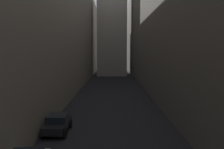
# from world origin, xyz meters

# --- Properties ---
(ground_plane) EXTENTS (264.00, 264.00, 0.00)m
(ground_plane) POSITION_xyz_m (0.00, 48.00, 0.00)
(ground_plane) COLOR black
(building_block_left) EXTENTS (14.97, 108.00, 22.29)m
(building_block_left) POSITION_xyz_m (-12.98, 50.00, 11.14)
(building_block_left) COLOR gray
(building_block_left) RESTS_ON ground
(building_block_right) EXTENTS (13.24, 108.00, 22.88)m
(building_block_right) POSITION_xyz_m (12.12, 50.00, 11.44)
(building_block_right) COLOR #60594F
(building_block_right) RESTS_ON ground
(parked_car_left_far) EXTENTS (1.90, 3.94, 1.46)m
(parked_car_left_far) POSITION_xyz_m (-4.40, 26.36, 0.76)
(parked_car_left_far) COLOR black
(parked_car_left_far) RESTS_ON ground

